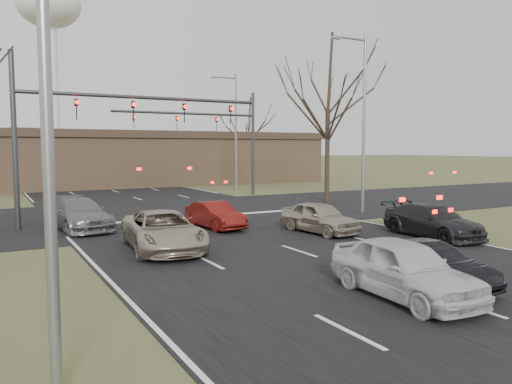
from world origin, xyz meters
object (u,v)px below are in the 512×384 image
car_silver_suv (163,231)px  mast_arm_far (220,130)px  streetlight_right_far (234,126)px  building (118,158)px  water_tower (49,15)px  streetlight_left (57,15)px  car_red_ahead (215,215)px  streetlight_right_near (362,114)px  car_white_sedan (404,268)px  car_black_hatch (429,265)px  car_charcoal_sedan (433,221)px  car_silver_ahead (319,217)px  mast_arm_near (90,119)px  car_grey_ahead (78,214)px

car_silver_suv → mast_arm_far: bearing=65.0°
streetlight_right_far → building: bearing=123.6°
water_tower → streetlight_left: (-14.82, -124.00, -29.88)m
car_red_ahead → streetlight_right_near: bearing=-0.3°
streetlight_right_far → mast_arm_far: bearing=-128.1°
building → streetlight_right_near: size_ratio=4.24×
mast_arm_far → streetlight_right_near: (2.64, -13.00, 0.57)m
streetlight_left → car_white_sedan: 9.45m
car_black_hatch → water_tower: bearing=82.4°
mast_arm_far → car_charcoal_sedan: 20.71m
car_black_hatch → car_charcoal_sedan: 7.95m
mast_arm_far → car_silver_ahead: size_ratio=2.77×
mast_arm_near → car_white_sedan: size_ratio=2.78×
building → streetlight_left: 43.47m
building → car_black_hatch: (-1.50, -40.46, -2.07)m
car_grey_ahead → car_white_sedan: bearing=-78.0°
mast_arm_far → streetlight_right_far: bearing=51.9°
building → car_black_hatch: 40.54m
car_silver_suv → building: bearing=85.0°
streetlight_right_near → car_silver_ahead: size_ratio=2.49×
water_tower → car_red_ahead: 116.35m
streetlight_left → car_silver_suv: (4.65, 9.61, -4.87)m
streetlight_right_near → car_grey_ahead: bearing=172.9°
building → water_tower: water_tower is taller
streetlight_left → car_silver_ahead: streetlight_left is taller
building → car_silver_suv: bearing=-100.8°
building → car_red_ahead: size_ratio=11.38×
car_silver_suv → car_grey_ahead: 6.53m
building → car_white_sedan: size_ratio=9.73×
water_tower → car_silver_suv: bearing=-95.1°
car_red_ahead → water_tower: bearing=81.3°
streetlight_right_far → car_white_sedan: size_ratio=2.29×
mast_arm_far → car_grey_ahead: size_ratio=2.24×
streetlight_right_near → car_grey_ahead: size_ratio=2.01×
car_charcoal_sedan → car_red_ahead: car_charcoal_sedan is taller
mast_arm_far → car_charcoal_sedan: size_ratio=2.38×
streetlight_right_near → car_white_sedan: streetlight_right_near is taller
streetlight_right_near → car_silver_suv: streetlight_right_near is taller
water_tower → streetlight_right_far: water_tower is taller
car_white_sedan → car_red_ahead: car_white_sedan is taller
mast_arm_near → car_silver_ahead: (8.23, -7.12, -4.39)m
streetlight_right_far → car_silver_suv: size_ratio=1.94×
streetlight_right_near → car_red_ahead: bearing=-175.0°
car_silver_suv → car_silver_ahead: (7.18, 0.27, -0.03)m
car_silver_suv → car_silver_ahead: size_ratio=1.28×
streetlight_right_far → car_charcoal_sedan: (-2.82, -24.25, -4.91)m
car_white_sedan → car_grey_ahead: car_white_sedan is taller
building → car_silver_suv: (-6.18, -32.39, -1.95)m
streetlight_right_far → car_silver_suv: bearing=-122.3°
mast_arm_near → streetlight_right_near: size_ratio=1.21×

